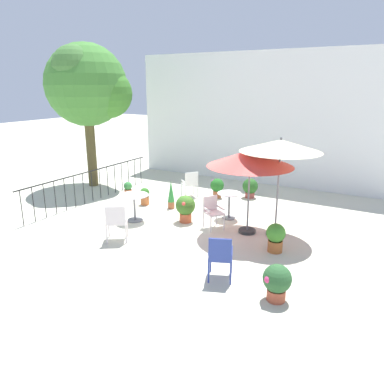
% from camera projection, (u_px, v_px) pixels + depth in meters
% --- Properties ---
extents(ground_plane, '(60.00, 60.00, 0.00)m').
position_uv_depth(ground_plane, '(189.00, 220.00, 10.46)').
color(ground_plane, beige).
extents(villa_facade, '(9.88, 0.30, 4.87)m').
position_uv_depth(villa_facade, '(255.00, 119.00, 13.98)').
color(villa_facade, white).
rests_on(villa_facade, ground).
extents(terrace_railing, '(0.03, 5.58, 1.01)m').
position_uv_depth(terrace_railing, '(92.00, 181.00, 12.01)').
color(terrace_railing, black).
rests_on(terrace_railing, ground).
extents(shade_tree, '(3.02, 2.88, 5.10)m').
position_uv_depth(shade_tree, '(88.00, 85.00, 13.06)').
color(shade_tree, brown).
rests_on(shade_tree, ground).
extents(patio_umbrella_0, '(2.14, 2.14, 2.22)m').
position_uv_depth(patio_umbrella_0, '(250.00, 159.00, 9.04)').
color(patio_umbrella_0, '#2D2D2D').
rests_on(patio_umbrella_0, ground).
extents(patio_umbrella_1, '(1.97, 1.97, 2.49)m').
position_uv_depth(patio_umbrella_1, '(281.00, 147.00, 8.80)').
color(patio_umbrella_1, '#2D2D2D').
rests_on(patio_umbrella_1, ground).
extents(cafe_table_0, '(0.80, 0.80, 0.76)m').
position_uv_depth(cafe_table_0, '(134.00, 203.00, 10.27)').
color(cafe_table_0, white).
rests_on(cafe_table_0, ground).
extents(cafe_table_1, '(0.67, 0.67, 0.76)m').
position_uv_depth(cafe_table_1, '(229.00, 201.00, 10.45)').
color(cafe_table_1, silver).
rests_on(cafe_table_1, ground).
extents(patio_chair_0, '(0.62, 0.61, 0.85)m').
position_uv_depth(patio_chair_0, '(212.00, 210.00, 9.76)').
color(patio_chair_0, white).
rests_on(patio_chair_0, ground).
extents(patio_chair_1, '(0.65, 0.63, 0.93)m').
position_uv_depth(patio_chair_1, '(116.00, 220.00, 8.88)').
color(patio_chair_1, silver).
rests_on(patio_chair_1, ground).
extents(patio_chair_2, '(0.61, 0.63, 0.93)m').
position_uv_depth(patio_chair_2, '(220.00, 255.00, 7.10)').
color(patio_chair_2, '#2C3E8F').
rests_on(patio_chair_2, ground).
extents(patio_chair_3, '(0.63, 0.64, 0.89)m').
position_uv_depth(patio_chair_3, '(190.00, 183.00, 12.45)').
color(patio_chair_3, silver).
rests_on(patio_chair_3, ground).
extents(potted_plant_0, '(0.31, 0.31, 0.54)m').
position_uv_depth(potted_plant_0, '(145.00, 196.00, 11.73)').
color(potted_plant_0, '#B76133').
rests_on(potted_plant_0, ground).
extents(potted_plant_1, '(0.21, 0.21, 0.88)m').
position_uv_depth(potted_plant_1, '(171.00, 195.00, 11.33)').
color(potted_plant_1, '#9C5433').
rests_on(potted_plant_1, ground).
extents(potted_plant_2, '(0.29, 0.29, 0.46)m').
position_uv_depth(potted_plant_2, '(128.00, 188.00, 12.79)').
color(potted_plant_2, '#C0633E').
rests_on(potted_plant_2, ground).
extents(potted_plant_3, '(0.51, 0.51, 0.68)m').
position_uv_depth(potted_plant_3, '(277.00, 281.00, 6.46)').
color(potted_plant_3, '#AC4E35').
rests_on(potted_plant_3, ground).
extents(potted_plant_4, '(0.44, 0.44, 0.67)m').
position_uv_depth(potted_plant_4, '(276.00, 236.00, 8.39)').
color(potted_plant_4, '#A95B2C').
rests_on(potted_plant_4, ground).
extents(potted_plant_5, '(0.47, 0.45, 0.66)m').
position_uv_depth(potted_plant_5, '(217.00, 187.00, 12.42)').
color(potted_plant_5, brown).
rests_on(potted_plant_5, ground).
extents(potted_plant_6, '(0.52, 0.52, 0.66)m').
position_uv_depth(potted_plant_6, '(250.00, 187.00, 12.44)').
color(potted_plant_6, brown).
rests_on(potted_plant_6, ground).
extents(potted_plant_7, '(0.55, 0.55, 0.76)m').
position_uv_depth(potted_plant_7, '(186.00, 207.00, 10.20)').
color(potted_plant_7, '#BC5332').
rests_on(potted_plant_7, ground).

